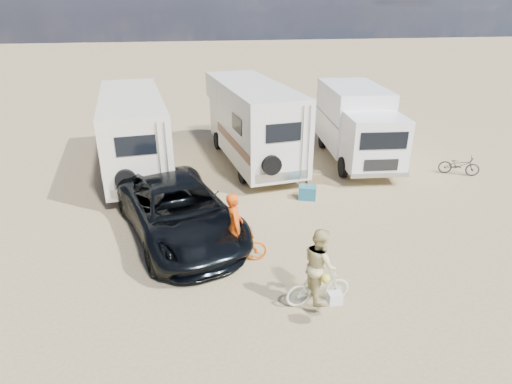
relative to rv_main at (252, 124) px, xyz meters
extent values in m
plane|color=tan|center=(0.35, -7.11, -1.65)|extent=(140.00, 140.00, 0.00)
imported|color=black|center=(-3.12, -5.88, -0.84)|extent=(4.24, 6.32, 1.61)
imported|color=#CD4803|center=(-1.70, -7.57, -1.21)|extent=(1.69, 0.63, 0.88)
imported|color=beige|center=(-0.08, -9.60, -1.19)|extent=(1.55, 0.54, 0.91)
imported|color=#DF4A0C|center=(-1.70, -7.57, -0.75)|extent=(0.45, 0.67, 1.79)
imported|color=#D2C583|center=(-0.08, -9.60, -0.78)|extent=(0.72, 0.90, 1.74)
imported|color=black|center=(7.81, -2.88, -1.25)|extent=(1.59, 1.16, 0.79)
cube|color=#20637B|center=(1.27, -4.08, -1.41)|extent=(0.70, 0.60, 0.47)
cube|color=olive|center=(1.95, -2.65, -1.45)|extent=(0.60, 0.60, 0.40)
camera|label=1|loc=(-2.79, -17.08, 4.64)|focal=29.89mm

